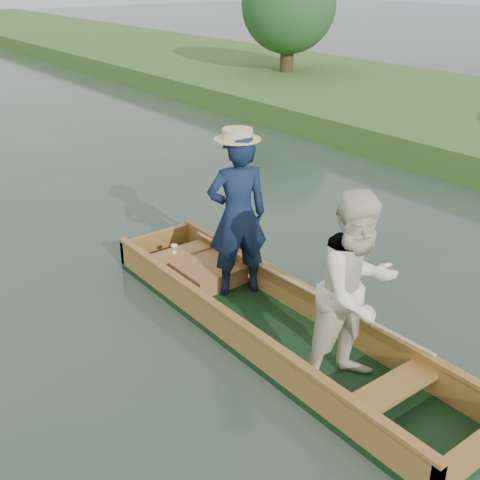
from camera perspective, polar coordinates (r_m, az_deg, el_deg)
ground at (r=6.68m, az=3.17°, el=-9.15°), size 120.00×120.00×0.00m
punt at (r=6.23m, az=4.80°, el=-3.69°), size 1.21×5.00×2.07m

